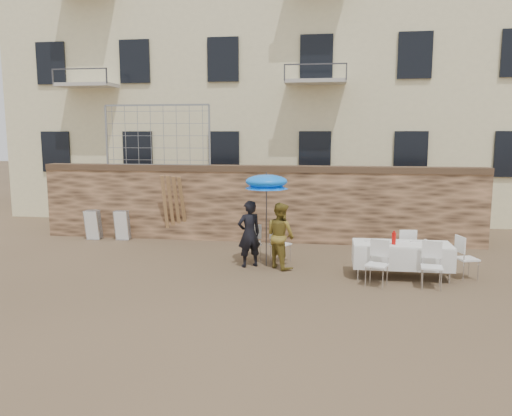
# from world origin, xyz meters

# --- Properties ---
(ground) EXTENTS (80.00, 80.00, 0.00)m
(ground) POSITION_xyz_m (0.00, 0.00, 0.00)
(ground) COLOR brown
(ground) RESTS_ON ground
(stone_wall) EXTENTS (13.00, 0.50, 2.20)m
(stone_wall) POSITION_xyz_m (0.00, 5.00, 1.10)
(stone_wall) COLOR brown
(stone_wall) RESTS_ON ground
(apartment_building) EXTENTS (20.00, 8.00, 15.00)m
(apartment_building) POSITION_xyz_m (0.00, 12.00, 7.50)
(apartment_building) COLOR beige
(apartment_building) RESTS_ON ground
(chain_link_fence) EXTENTS (3.20, 0.06, 1.80)m
(chain_link_fence) POSITION_xyz_m (-3.00, 5.00, 3.10)
(chain_link_fence) COLOR gray
(chain_link_fence) RESTS_ON stone_wall
(man_suit) EXTENTS (0.70, 0.63, 1.60)m
(man_suit) POSITION_xyz_m (0.26, 2.04, 0.80)
(man_suit) COLOR black
(man_suit) RESTS_ON ground
(woman_dress) EXTENTS (0.96, 0.95, 1.57)m
(woman_dress) POSITION_xyz_m (1.01, 2.04, 0.78)
(woman_dress) COLOR #B59737
(woman_dress) RESTS_ON ground
(umbrella) EXTENTS (1.04, 1.04, 2.10)m
(umbrella) POSITION_xyz_m (0.66, 2.14, 1.98)
(umbrella) COLOR #3F3F44
(umbrella) RESTS_ON ground
(couple_chair_left) EXTENTS (0.58, 0.58, 0.96)m
(couple_chair_left) POSITION_xyz_m (0.26, 2.59, 0.48)
(couple_chair_left) COLOR white
(couple_chair_left) RESTS_ON ground
(couple_chair_right) EXTENTS (0.65, 0.65, 0.96)m
(couple_chair_right) POSITION_xyz_m (0.96, 2.59, 0.48)
(couple_chair_right) COLOR white
(couple_chair_right) RESTS_ON ground
(banquet_table) EXTENTS (2.10, 0.85, 0.78)m
(banquet_table) POSITION_xyz_m (3.73, 1.62, 0.73)
(banquet_table) COLOR white
(banquet_table) RESTS_ON ground
(soda_bottle) EXTENTS (0.09, 0.09, 0.26)m
(soda_bottle) POSITION_xyz_m (3.53, 1.47, 0.91)
(soda_bottle) COLOR red
(soda_bottle) RESTS_ON banquet_table
(table_chair_front_left) EXTENTS (0.62, 0.62, 0.96)m
(table_chair_front_left) POSITION_xyz_m (3.13, 0.87, 0.48)
(table_chair_front_left) COLOR white
(table_chair_front_left) RESTS_ON ground
(table_chair_front_right) EXTENTS (0.53, 0.53, 0.96)m
(table_chair_front_right) POSITION_xyz_m (4.23, 0.87, 0.48)
(table_chair_front_right) COLOR white
(table_chair_front_right) RESTS_ON ground
(table_chair_back) EXTENTS (0.53, 0.53, 0.96)m
(table_chair_back) POSITION_xyz_m (3.93, 2.42, 0.48)
(table_chair_back) COLOR white
(table_chair_back) RESTS_ON ground
(table_chair_side) EXTENTS (0.60, 0.60, 0.96)m
(table_chair_side) POSITION_xyz_m (5.13, 1.72, 0.48)
(table_chair_side) COLOR white
(table_chair_side) RESTS_ON ground
(chair_stack_left) EXTENTS (0.46, 0.40, 0.92)m
(chair_stack_left) POSITION_xyz_m (-4.87, 4.53, 0.46)
(chair_stack_left) COLOR white
(chair_stack_left) RESTS_ON ground
(chair_stack_right) EXTENTS (0.46, 0.32, 0.92)m
(chair_stack_right) POSITION_xyz_m (-3.97, 4.53, 0.46)
(chair_stack_right) COLOR white
(chair_stack_right) RESTS_ON ground
(wood_planks) EXTENTS (0.70, 0.20, 2.00)m
(wood_planks) POSITION_xyz_m (-2.37, 4.60, 1.00)
(wood_planks) COLOR #A37749
(wood_planks) RESTS_ON ground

